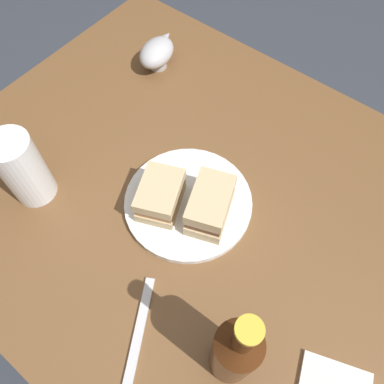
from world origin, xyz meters
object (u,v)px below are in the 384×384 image
pint_glass (25,172)px  cider_bottle (235,352)px  sandwich_half_left (160,195)px  sandwich_half_right (210,206)px  fork (139,330)px  plate (188,202)px  gravy_boat (157,52)px

pint_glass → cider_bottle: cider_bottle is taller
sandwich_half_left → cider_bottle: bearing=151.2°
pint_glass → sandwich_half_left: bearing=-150.4°
sandwich_half_right → fork: sandwich_half_right is taller
plate → sandwich_half_right: bearing=-179.1°
gravy_boat → pint_glass: bearing=95.5°
plate → sandwich_half_left: bearing=45.8°
sandwich_half_left → sandwich_half_right: size_ratio=0.95×
plate → gravy_boat: size_ratio=2.03×
sandwich_half_right → cider_bottle: bearing=134.2°
sandwich_half_left → sandwich_half_right: bearing=-156.7°
gravy_boat → fork: 0.64m
plate → pint_glass: 0.32m
sandwich_half_right → cider_bottle: 0.27m
cider_bottle → pint_glass: bearing=-2.4°
plate → fork: (-0.09, 0.24, -0.00)m
cider_bottle → gravy_boat: bearing=-39.9°
pint_glass → gravy_boat: bearing=-84.5°
sandwich_half_left → pint_glass: 0.26m
plate → sandwich_half_right: sandwich_half_right is taller
sandwich_half_left → fork: size_ratio=0.68×
gravy_boat → fork: (-0.39, 0.50, -0.04)m
sandwich_half_left → fork: (-0.12, 0.20, -0.04)m
sandwich_half_left → cider_bottle: (-0.27, 0.15, 0.06)m
sandwich_half_right → pint_glass: 0.36m
fork → pint_glass: bearing=-131.3°
plate → gravy_boat: bearing=-40.9°
pint_glass → gravy_boat: size_ratio=1.27×
plate → cider_bottle: (-0.23, 0.19, 0.10)m
plate → fork: bearing=109.9°
gravy_boat → sandwich_half_left: bearing=131.6°
plate → fork: plate is taller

